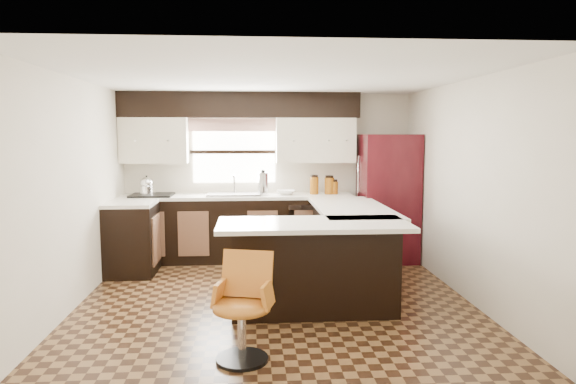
{
  "coord_description": "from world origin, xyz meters",
  "views": [
    {
      "loc": [
        -0.25,
        -5.41,
        1.81
      ],
      "look_at": [
        0.17,
        0.45,
        1.15
      ],
      "focal_mm": 32.0,
      "sensor_mm": 36.0,
      "label": 1
    }
  ],
  "objects": [
    {
      "name": "dishwasher",
      "position": [
        0.55,
        1.61,
        0.43
      ],
      "size": [
        0.58,
        0.03,
        0.78
      ],
      "primitive_type": "cube",
      "color": "black",
      "rests_on": "floor"
    },
    {
      "name": "cooktop",
      "position": [
        -1.65,
        1.88,
        0.96
      ],
      "size": [
        0.58,
        0.5,
        0.02
      ],
      "primitive_type": "cube",
      "color": "black",
      "rests_on": "counter_back"
    },
    {
      "name": "window_pane",
      "position": [
        -0.5,
        2.18,
        1.55
      ],
      "size": [
        1.2,
        0.02,
        0.9
      ],
      "primitive_type": "cube",
      "color": "white",
      "rests_on": "wall_back"
    },
    {
      "name": "ceiling",
      "position": [
        0.0,
        0.0,
        2.4
      ],
      "size": [
        4.4,
        4.4,
        0.0
      ],
      "primitive_type": "plane",
      "rotation": [
        3.14,
        0.0,
        0.0
      ],
      "color": "silver",
      "rests_on": "wall_back"
    },
    {
      "name": "base_cab_left",
      "position": [
        -1.8,
        1.25,
        0.45
      ],
      "size": [
        0.6,
        0.7,
        0.9
      ],
      "primitive_type": "cube",
      "color": "black",
      "rests_on": "floor"
    },
    {
      "name": "upper_cab_right",
      "position": [
        0.68,
        2.03,
        1.72
      ],
      "size": [
        1.14,
        0.35,
        0.64
      ],
      "primitive_type": "cube",
      "color": "beige",
      "rests_on": "wall_back"
    },
    {
      "name": "upper_cab_left",
      "position": [
        -1.62,
        2.03,
        1.72
      ],
      "size": [
        0.94,
        0.35,
        0.64
      ],
      "primitive_type": "cube",
      "color": "beige",
      "rests_on": "wall_back"
    },
    {
      "name": "wall_front",
      "position": [
        0.0,
        -2.2,
        1.2
      ],
      "size": [
        4.4,
        0.0,
        4.4
      ],
      "primitive_type": "plane",
      "rotation": [
        -1.57,
        0.0,
        0.0
      ],
      "color": "beige",
      "rests_on": "floor"
    },
    {
      "name": "counter_back",
      "position": [
        -0.45,
        1.9,
        0.92
      ],
      "size": [
        3.3,
        0.6,
        0.04
      ],
      "primitive_type": "cube",
      "color": "silver",
      "rests_on": "base_cab_back"
    },
    {
      "name": "counter_pen_long",
      "position": [
        0.95,
        0.62,
        0.92
      ],
      "size": [
        0.84,
        1.95,
        0.04
      ],
      "primitive_type": "cube",
      "color": "silver",
      "rests_on": "peninsula_long"
    },
    {
      "name": "kettle",
      "position": [
        -1.72,
        1.88,
        1.1
      ],
      "size": [
        0.19,
        0.19,
        0.26
      ],
      "primitive_type": null,
      "color": "silver",
      "rests_on": "cooktop"
    },
    {
      "name": "canister_small",
      "position": [
        0.94,
        1.92,
        1.04
      ],
      "size": [
        0.12,
        0.12,
        0.18
      ],
      "primitive_type": "cylinder",
      "color": "#86490C",
      "rests_on": "counter_back"
    },
    {
      "name": "mixing_bowl",
      "position": [
        0.24,
        1.9,
        0.98
      ],
      "size": [
        0.3,
        0.3,
        0.06
      ],
      "primitive_type": "imported",
      "rotation": [
        0.0,
        0.0,
        -0.18
      ],
      "color": "white",
      "rests_on": "counter_back"
    },
    {
      "name": "floor",
      "position": [
        0.0,
        0.0,
        0.0
      ],
      "size": [
        4.4,
        4.4,
        0.0
      ],
      "primitive_type": "plane",
      "color": "#49301A",
      "rests_on": "ground"
    },
    {
      "name": "counter_pen_return",
      "position": [
        0.35,
        -0.44,
        0.92
      ],
      "size": [
        1.89,
        0.84,
        0.04
      ],
      "primitive_type": "cube",
      "color": "silver",
      "rests_on": "peninsula_return"
    },
    {
      "name": "counter_left",
      "position": [
        -1.8,
        1.25,
        0.92
      ],
      "size": [
        0.6,
        0.7,
        0.04
      ],
      "primitive_type": "cube",
      "color": "silver",
      "rests_on": "base_cab_left"
    },
    {
      "name": "valance",
      "position": [
        -0.5,
        2.14,
        1.94
      ],
      "size": [
        1.3,
        0.06,
        0.18
      ],
      "primitive_type": "cube",
      "color": "#D19B93",
      "rests_on": "wall_back"
    },
    {
      "name": "sink",
      "position": [
        -0.5,
        1.88,
        0.96
      ],
      "size": [
        0.75,
        0.45,
        0.03
      ],
      "primitive_type": "cube",
      "color": "#B2B2B7",
      "rests_on": "counter_back"
    },
    {
      "name": "refrigerator",
      "position": [
        1.69,
        1.75,
        0.9
      ],
      "size": [
        0.77,
        0.74,
        1.81
      ],
      "primitive_type": "cube",
      "color": "#3A090F",
      "rests_on": "floor"
    },
    {
      "name": "bar_chair",
      "position": [
        -0.34,
        -1.45,
        0.43
      ],
      "size": [
        0.57,
        0.57,
        0.86
      ],
      "primitive_type": null,
      "rotation": [
        0.0,
        0.0,
        -0.27
      ],
      "color": "#BD6B1F",
      "rests_on": "floor"
    },
    {
      "name": "peninsula_long",
      "position": [
        0.9,
        0.62,
        0.45
      ],
      "size": [
        0.6,
        1.95,
        0.9
      ],
      "primitive_type": "cube",
      "color": "black",
      "rests_on": "floor"
    },
    {
      "name": "peninsula_return",
      "position": [
        0.38,
        -0.35,
        0.45
      ],
      "size": [
        1.65,
        0.6,
        0.9
      ],
      "primitive_type": "cube",
      "color": "black",
      "rests_on": "floor"
    },
    {
      "name": "percolator",
      "position": [
        -0.09,
        1.9,
        1.11
      ],
      "size": [
        0.15,
        0.15,
        0.32
      ],
      "primitive_type": "cylinder",
      "color": "silver",
      "rests_on": "counter_back"
    },
    {
      "name": "canister_large",
      "position": [
        0.65,
        1.92,
        1.07
      ],
      "size": [
        0.13,
        0.13,
        0.25
      ],
      "primitive_type": "cylinder",
      "color": "#86490C",
      "rests_on": "counter_back"
    },
    {
      "name": "canister_med",
      "position": [
        0.88,
        1.92,
        1.06
      ],
      "size": [
        0.14,
        0.14,
        0.24
      ],
      "primitive_type": "cylinder",
      "color": "#86490C",
      "rests_on": "counter_back"
    },
    {
      "name": "soffit",
      "position": [
        -0.4,
        2.03,
        2.22
      ],
      "size": [
        3.4,
        0.35,
        0.36
      ],
      "primitive_type": "cube",
      "color": "black",
      "rests_on": "wall_back"
    },
    {
      "name": "base_cab_back",
      "position": [
        -0.45,
        1.9,
        0.45
      ],
      "size": [
        3.3,
        0.6,
        0.9
      ],
      "primitive_type": "cube",
      "color": "black",
      "rests_on": "floor"
    },
    {
      "name": "wall_right",
      "position": [
        2.1,
        0.0,
        1.2
      ],
      "size": [
        0.0,
        4.4,
        4.4
      ],
      "primitive_type": "plane",
      "rotation": [
        1.57,
        0.0,
        -1.57
      ],
      "color": "beige",
      "rests_on": "floor"
    },
    {
      "name": "wall_back",
      "position": [
        0.0,
        2.2,
        1.2
      ],
      "size": [
        4.4,
        0.0,
        4.4
      ],
      "primitive_type": "plane",
      "rotation": [
        1.57,
        0.0,
        0.0
      ],
      "color": "beige",
      "rests_on": "floor"
    },
    {
      "name": "wall_left",
      "position": [
        -2.1,
        0.0,
        1.2
      ],
      "size": [
        0.0,
        4.4,
        4.4
      ],
      "primitive_type": "plane",
      "rotation": [
        1.57,
        0.0,
        1.57
      ],
      "color": "beige",
      "rests_on": "floor"
    }
  ]
}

